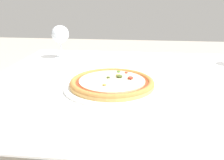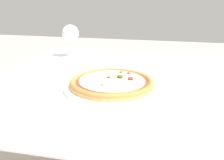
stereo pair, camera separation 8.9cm
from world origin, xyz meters
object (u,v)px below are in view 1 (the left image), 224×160
Objects in this scene: pizza_plate at (112,83)px; wine_glass_far_right at (60,35)px; dining_table at (160,101)px; fork at (72,73)px.

pizza_plate is 2.03× the size of wine_glass_far_right.
pizza_plate is at bearing -154.48° from dining_table.
dining_table is 0.63m from wine_glass_far_right.
dining_table is 0.22m from pizza_plate.
pizza_plate reaches higher than dining_table.
pizza_plate is 0.53m from wine_glass_far_right.
pizza_plate reaches higher than fork.
wine_glass_far_right is (-0.13, 0.26, 0.12)m from fork.
fork is at bearing 141.06° from pizza_plate.
dining_table is at bearing -9.95° from fork.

